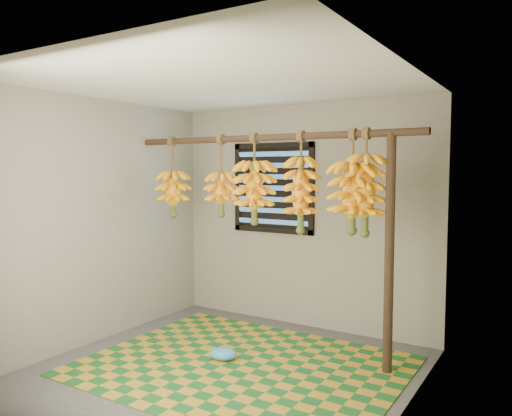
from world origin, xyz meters
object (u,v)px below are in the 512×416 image
Objects in this scene: banana_bunch_c at (221,194)px; banana_bunch_e at (352,197)px; plastic_bag at (223,354)px; banana_bunch_b at (254,192)px; support_post at (389,255)px; banana_bunch_f at (365,194)px; woven_mat at (242,366)px; banana_bunch_d at (301,195)px; banana_bunch_a at (173,193)px.

banana_bunch_e is at bearing -0.00° from banana_bunch_c.
banana_bunch_b reaches higher than plastic_bag.
support_post is 0.54m from banana_bunch_f.
woven_mat is 0.22m from plastic_bag.
banana_bunch_b is at bearing 0.00° from banana_bunch_c.
woven_mat is at bearing -119.14° from banana_bunch_d.
banana_bunch_c is (-1.70, 0.00, 0.46)m from support_post.
support_post is at bearing 25.30° from woven_mat.
banana_bunch_b reaches higher than woven_mat.
banana_bunch_c reaches higher than woven_mat.
banana_bunch_f reaches higher than support_post.
woven_mat is 1.59m from banana_bunch_d.
banana_bunch_a is 1.04× the size of banana_bunch_c.
woven_mat is at bearing -69.00° from banana_bunch_b.
banana_bunch_f reaches higher than woven_mat.
plastic_bag is at bearing -91.47° from banana_bunch_b.
banana_bunch_b is (0.01, 0.51, 1.42)m from plastic_bag.
banana_bunch_e is at bearing -180.00° from support_post.
banana_bunch_b is at bearing 180.00° from banana_bunch_e.
banana_bunch_d is 1.02× the size of banana_bunch_f.
support_post is at bearing 0.00° from banana_bunch_c.
plastic_bag is 1.88m from banana_bunch_f.
support_post is 1.40m from banana_bunch_b.
banana_bunch_c reaches higher than plastic_bag.
banana_bunch_e is 0.12m from banana_bunch_f.
banana_bunch_e is (-0.33, -0.00, 0.47)m from support_post.
banana_bunch_d is (0.49, 0.00, -0.01)m from banana_bunch_b.
banana_bunch_a is 0.92× the size of banana_bunch_d.
plastic_bag is at bearing -155.48° from banana_bunch_f.
banana_bunch_c is at bearing -180.00° from banana_bunch_b.
banana_bunch_a is at bearing -180.00° from banana_bunch_d.
support_post is 0.57m from banana_bunch_e.
banana_bunch_c and banana_bunch_e have the same top height.
woven_mat is 3.05× the size of banana_bunch_b.
banana_bunch_a is at bearing 153.29° from plastic_bag.
support_post is 2.25× the size of banana_bunch_e.
banana_bunch_a is 0.95× the size of banana_bunch_e.
banana_bunch_d is at bearing 60.86° from woven_mat.
banana_bunch_f is at bearing 0.00° from banana_bunch_a.
banana_bunch_d is (0.51, 0.51, 1.41)m from plastic_bag.
support_post reaches higher than plastic_bag.
woven_mat is at bearing -4.65° from plastic_bag.
banana_bunch_b is at bearing 180.00° from banana_bunch_d.
banana_bunch_d is (0.29, 0.52, 1.47)m from woven_mat.
woven_mat is at bearing -41.71° from banana_bunch_c.
banana_bunch_f is (0.12, 0.00, 0.03)m from banana_bunch_e.
banana_bunch_d reaches higher than woven_mat.
banana_bunch_b is 1.06× the size of banana_bunch_c.
banana_bunch_a is at bearing 156.77° from woven_mat.
support_post is 7.91× the size of plastic_bag.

